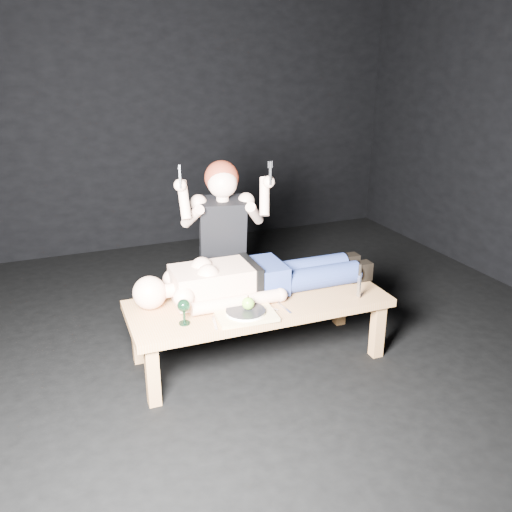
{
  "coord_description": "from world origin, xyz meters",
  "views": [
    {
      "loc": [
        -1.39,
        -3.26,
        2.01
      ],
      "look_at": [
        -0.12,
        -0.14,
        0.75
      ],
      "focal_mm": 38.06,
      "sensor_mm": 36.0,
      "label": 1
    }
  ],
  "objects_px": {
    "kneeling_woman": "(222,243)",
    "lying_man": "(259,273)",
    "goblet": "(184,312)",
    "carving_knife": "(359,281)",
    "serving_tray": "(246,315)",
    "table": "(259,330)"
  },
  "relations": [
    {
      "from": "kneeling_woman",
      "to": "table",
      "type": "bearing_deg",
      "value": -71.29
    },
    {
      "from": "serving_tray",
      "to": "carving_knife",
      "type": "bearing_deg",
      "value": -2.26
    },
    {
      "from": "goblet",
      "to": "serving_tray",
      "type": "bearing_deg",
      "value": -6.74
    },
    {
      "from": "table",
      "to": "serving_tray",
      "type": "height_order",
      "value": "serving_tray"
    },
    {
      "from": "table",
      "to": "kneeling_woman",
      "type": "bearing_deg",
      "value": 96.95
    },
    {
      "from": "kneeling_woman",
      "to": "serving_tray",
      "type": "distance_m",
      "value": 0.81
    },
    {
      "from": "lying_man",
      "to": "kneeling_woman",
      "type": "bearing_deg",
      "value": 105.94
    },
    {
      "from": "table",
      "to": "kneeling_woman",
      "type": "height_order",
      "value": "kneeling_woman"
    },
    {
      "from": "table",
      "to": "lying_man",
      "type": "xyz_separation_m",
      "value": [
        0.06,
        0.13,
        0.36
      ]
    },
    {
      "from": "carving_knife",
      "to": "serving_tray",
      "type": "bearing_deg",
      "value": 178.58
    },
    {
      "from": "table",
      "to": "goblet",
      "type": "xyz_separation_m",
      "value": [
        -0.55,
        -0.15,
        0.31
      ]
    },
    {
      "from": "carving_knife",
      "to": "table",
      "type": "bearing_deg",
      "value": 161.61
    },
    {
      "from": "kneeling_woman",
      "to": "lying_man",
      "type": "bearing_deg",
      "value": -62.31
    },
    {
      "from": "goblet",
      "to": "carving_knife",
      "type": "xyz_separation_m",
      "value": [
        1.19,
        -0.08,
        0.04
      ]
    },
    {
      "from": "carving_knife",
      "to": "kneeling_woman",
      "type": "bearing_deg",
      "value": 132.04
    },
    {
      "from": "table",
      "to": "lying_man",
      "type": "height_order",
      "value": "lying_man"
    },
    {
      "from": "lying_man",
      "to": "goblet",
      "type": "height_order",
      "value": "lying_man"
    },
    {
      "from": "table",
      "to": "goblet",
      "type": "bearing_deg",
      "value": -164.4
    },
    {
      "from": "lying_man",
      "to": "serving_tray",
      "type": "bearing_deg",
      "value": -124.28
    },
    {
      "from": "table",
      "to": "serving_tray",
      "type": "relative_size",
      "value": 4.7
    },
    {
      "from": "serving_tray",
      "to": "lying_man",
      "type": "bearing_deg",
      "value": 54.87
    },
    {
      "from": "table",
      "to": "lying_man",
      "type": "bearing_deg",
      "value": 66.89
    }
  ]
}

